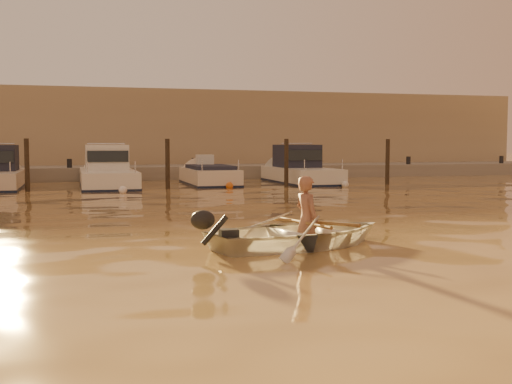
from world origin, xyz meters
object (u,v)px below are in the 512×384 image
object	(u,v)px
moored_boat_3	(209,179)
moored_boat_4	(301,169)
person	(307,219)
dinghy	(302,233)
waterfront_building	(139,133)
moored_boat_2	(107,172)

from	to	relation	value
moored_boat_3	moored_boat_4	bearing A→B (deg)	0.00
moored_boat_4	person	bearing A→B (deg)	-109.56
person	dinghy	bearing A→B (deg)	90.00
waterfront_building	dinghy	bearing A→B (deg)	-89.81
dinghy	person	world-z (taller)	person
dinghy	moored_boat_2	distance (m)	17.27
person	waterfront_building	world-z (taller)	waterfront_building
person	moored_boat_3	size ratio (longest dim) A/B	0.28
moored_boat_3	person	bearing A→B (deg)	-95.87
person	moored_boat_4	xyz separation A→B (m)	(6.06, 17.05, 0.15)
dinghy	moored_boat_2	size ratio (longest dim) A/B	0.47
dinghy	moored_boat_3	xyz separation A→B (m)	(1.85, 17.08, -0.01)
dinghy	moored_boat_3	distance (m)	17.18
person	moored_boat_2	xyz separation A→B (m)	(-2.63, 17.05, 0.15)
moored_boat_2	moored_boat_3	size ratio (longest dim) A/B	1.33
moored_boat_4	moored_boat_3	bearing A→B (deg)	180.00
moored_boat_2	moored_boat_3	distance (m)	4.40
moored_boat_2	waterfront_building	world-z (taller)	waterfront_building
dinghy	moored_boat_4	bearing A→B (deg)	-34.37
dinghy	waterfront_building	bearing A→B (deg)	-14.36
person	moored_boat_3	xyz separation A→B (m)	(1.75, 17.05, -0.25)
dinghy	moored_boat_3	world-z (taller)	moored_boat_3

